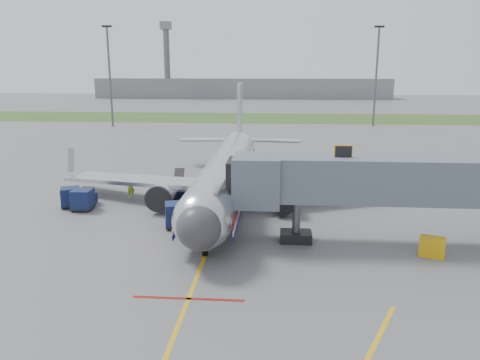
# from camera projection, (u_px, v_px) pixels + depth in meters

# --- Properties ---
(ground) EXTENTS (400.00, 400.00, 0.00)m
(ground) POSITION_uv_depth(u_px,v_px,m) (200.00, 268.00, 28.67)
(ground) COLOR #565659
(ground) RESTS_ON ground
(grass_strip) EXTENTS (300.00, 25.00, 0.01)m
(grass_strip) POSITION_uv_depth(u_px,v_px,m) (258.00, 118.00, 115.94)
(grass_strip) COLOR #2D4C1E
(grass_strip) RESTS_ON ground
(apron_markings) EXTENTS (21.52, 50.00, 0.01)m
(apron_markings) POSITION_uv_depth(u_px,v_px,m) (175.00, 334.00, 21.49)
(apron_markings) COLOR gold
(apron_markings) RESTS_ON ground
(airliner) EXTENTS (32.10, 35.67, 10.25)m
(airliner) POSITION_uv_depth(u_px,v_px,m) (227.00, 172.00, 42.84)
(airliner) COLOR silver
(airliner) RESTS_ON ground
(jet_bridge) EXTENTS (25.30, 4.00, 6.90)m
(jet_bridge) POSITION_uv_depth(u_px,v_px,m) (400.00, 182.00, 31.50)
(jet_bridge) COLOR slate
(jet_bridge) RESTS_ON ground
(light_mast_left) EXTENTS (2.00, 0.44, 20.40)m
(light_mast_left) POSITION_uv_depth(u_px,v_px,m) (110.00, 74.00, 96.31)
(light_mast_left) COLOR #595B60
(light_mast_left) RESTS_ON ground
(light_mast_right) EXTENTS (2.00, 0.44, 20.40)m
(light_mast_right) POSITION_uv_depth(u_px,v_px,m) (376.00, 74.00, 97.00)
(light_mast_right) COLOR #595B60
(light_mast_right) RESTS_ON ground
(distant_terminal) EXTENTS (120.00, 14.00, 8.00)m
(distant_terminal) POSITION_uv_depth(u_px,v_px,m) (242.00, 88.00, 193.35)
(distant_terminal) COLOR slate
(distant_terminal) RESTS_ON ground
(control_tower) EXTENTS (4.00, 4.00, 30.00)m
(control_tower) POSITION_uv_depth(u_px,v_px,m) (167.00, 55.00, 187.68)
(control_tower) COLOR #595B60
(control_tower) RESTS_ON ground
(baggage_tug) EXTENTS (1.25, 2.27, 1.55)m
(baggage_tug) POSITION_uv_depth(u_px,v_px,m) (86.00, 198.00, 41.62)
(baggage_tug) COLOR #0D1039
(baggage_tug) RESTS_ON ground
(baggage_cart_a) EXTENTS (2.17, 2.17, 1.91)m
(baggage_cart_a) POSITION_uv_depth(u_px,v_px,m) (177.00, 215.00, 35.79)
(baggage_cart_a) COLOR #0D1039
(baggage_cart_a) RESTS_ON ground
(baggage_cart_b) EXTENTS (1.72, 1.72, 1.80)m
(baggage_cart_b) POSITION_uv_depth(u_px,v_px,m) (82.00, 200.00, 40.12)
(baggage_cart_b) COLOR #0D1039
(baggage_cart_b) RESTS_ON ground
(baggage_cart_c) EXTENTS (2.09, 2.09, 1.74)m
(baggage_cart_c) POSITION_uv_depth(u_px,v_px,m) (70.00, 197.00, 41.07)
(baggage_cart_c) COLOR #0D1039
(baggage_cart_c) RESTS_ON ground
(belt_loader) EXTENTS (1.99, 4.73, 2.25)m
(belt_loader) POSITION_uv_depth(u_px,v_px,m) (178.00, 191.00, 44.45)
(belt_loader) COLOR #0D1039
(belt_loader) RESTS_ON ground
(ground_power_cart) EXTENTS (1.84, 1.54, 1.26)m
(ground_power_cart) POSITION_uv_depth(u_px,v_px,m) (432.00, 247.00, 30.32)
(ground_power_cart) COLOR #D09C0C
(ground_power_cart) RESTS_ON ground
(ramp_worker) EXTENTS (0.83, 0.74, 1.89)m
(ramp_worker) POSITION_uv_depth(u_px,v_px,m) (131.00, 188.00, 44.15)
(ramp_worker) COLOR #BDE51A
(ramp_worker) RESTS_ON ground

